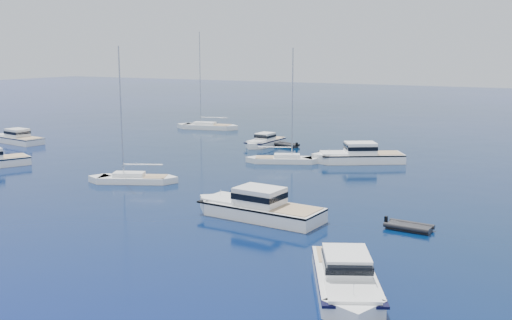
% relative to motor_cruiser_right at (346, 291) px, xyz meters
% --- Properties ---
extents(ground, '(400.00, 400.00, 0.00)m').
position_rel_motor_cruiser_right_xyz_m(ground, '(-17.02, -4.21, 0.00)').
color(ground, '#09155C').
rests_on(ground, ground).
extents(motor_cruiser_right, '(7.57, 10.81, 2.75)m').
position_rel_motor_cruiser_right_xyz_m(motor_cruiser_right, '(0.00, 0.00, 0.00)').
color(motor_cruiser_right, white).
rests_on(motor_cruiser_right, ground).
extents(motor_cruiser_centre, '(11.93, 4.42, 3.07)m').
position_rel_motor_cruiser_right_xyz_m(motor_cruiser_centre, '(-11.31, 10.66, 0.00)').
color(motor_cruiser_centre, white).
rests_on(motor_cruiser_centre, ground).
extents(motor_cruiser_far_l, '(10.20, 4.33, 2.59)m').
position_rel_motor_cruiser_right_xyz_m(motor_cruiser_far_l, '(-59.44, 28.25, 0.00)').
color(motor_cruiser_far_l, white).
rests_on(motor_cruiser_far_l, ground).
extents(motor_cruiser_distant, '(11.55, 9.04, 3.00)m').
position_rel_motor_cruiser_right_xyz_m(motor_cruiser_distant, '(-12.26, 37.02, 0.00)').
color(motor_cruiser_distant, white).
rests_on(motor_cruiser_distant, ground).
extents(motor_cruiser_horizon, '(2.95, 8.59, 2.23)m').
position_rel_motor_cruiser_right_xyz_m(motor_cruiser_horizon, '(-27.69, 42.83, 0.00)').
color(motor_cruiser_horizon, white).
rests_on(motor_cruiser_horizon, ground).
extents(sailboat_mid_l, '(9.52, 6.21, 13.79)m').
position_rel_motor_cruiser_right_xyz_m(sailboat_mid_l, '(-28.13, 15.90, 0.00)').
color(sailboat_mid_l, white).
rests_on(sailboat_mid_l, ground).
extents(sailboat_centre, '(9.43, 6.11, 13.65)m').
position_rel_motor_cruiser_right_xyz_m(sailboat_centre, '(-19.78, 32.68, 0.00)').
color(sailboat_centre, white).
rests_on(sailboat_centre, ground).
extents(sailboat_far_l, '(11.54, 5.36, 16.42)m').
position_rel_motor_cruiser_right_xyz_m(sailboat_far_l, '(-44.41, 54.04, 0.00)').
color(sailboat_far_l, white).
rests_on(sailboat_far_l, ground).
extents(tender_yellow, '(2.87, 4.02, 0.95)m').
position_rel_motor_cruiser_right_xyz_m(tender_yellow, '(-8.61, 12.35, 0.00)').
color(tender_yellow, '#BBC40B').
rests_on(tender_yellow, ground).
extents(tender_grey_near, '(3.65, 2.19, 0.95)m').
position_rel_motor_cruiser_right_xyz_m(tender_grey_near, '(-0.01, 13.06, 0.00)').
color(tender_grey_near, black).
rests_on(tender_grey_near, ground).
extents(tender_grey_far, '(3.95, 2.77, 0.95)m').
position_rel_motor_cruiser_right_xyz_m(tender_grey_far, '(-24.73, 43.58, 0.00)').
color(tender_grey_far, black).
rests_on(tender_grey_far, ground).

